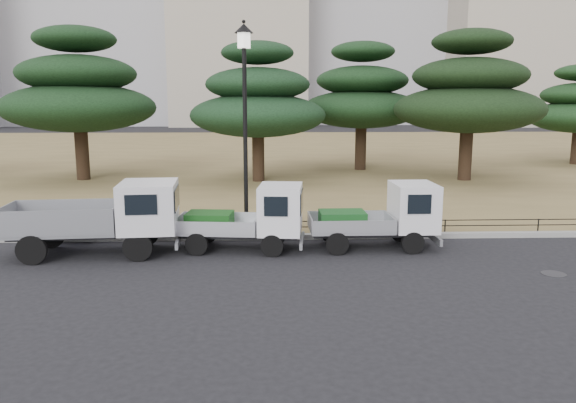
{
  "coord_description": "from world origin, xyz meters",
  "views": [
    {
      "loc": [
        -0.63,
        -14.34,
        4.26
      ],
      "look_at": [
        0.0,
        2.0,
        1.3
      ],
      "focal_mm": 35.0,
      "sensor_mm": 36.0,
      "label": 1
    }
  ],
  "objects_px": {
    "truck_kei_rear": "(383,216)",
    "street_lamp": "(245,94)",
    "truck_kei_front": "(250,218)",
    "tarp_pile": "(76,222)",
    "truck_large": "(104,215)"
  },
  "relations": [
    {
      "from": "truck_kei_front",
      "to": "street_lamp",
      "type": "height_order",
      "value": "street_lamp"
    },
    {
      "from": "truck_kei_rear",
      "to": "street_lamp",
      "type": "bearing_deg",
      "value": 159.64
    },
    {
      "from": "truck_kei_front",
      "to": "truck_kei_rear",
      "type": "relative_size",
      "value": 1.02
    },
    {
      "from": "street_lamp",
      "to": "tarp_pile",
      "type": "xyz_separation_m",
      "value": [
        -5.26,
        -0.03,
        -3.89
      ]
    },
    {
      "from": "truck_large",
      "to": "truck_kei_rear",
      "type": "height_order",
      "value": "truck_large"
    },
    {
      "from": "truck_large",
      "to": "street_lamp",
      "type": "xyz_separation_m",
      "value": [
        3.89,
        1.8,
        3.31
      ]
    },
    {
      "from": "truck_kei_front",
      "to": "truck_large",
      "type": "bearing_deg",
      "value": -169.57
    },
    {
      "from": "truck_kei_front",
      "to": "street_lamp",
      "type": "xyz_separation_m",
      "value": [
        -0.16,
        1.49,
        3.49
      ]
    },
    {
      "from": "truck_kei_front",
      "to": "street_lamp",
      "type": "relative_size",
      "value": 0.59
    },
    {
      "from": "truck_kei_front",
      "to": "tarp_pile",
      "type": "height_order",
      "value": "truck_kei_front"
    },
    {
      "from": "truck_kei_rear",
      "to": "street_lamp",
      "type": "height_order",
      "value": "street_lamp"
    },
    {
      "from": "truck_kei_front",
      "to": "truck_kei_rear",
      "type": "height_order",
      "value": "truck_kei_rear"
    },
    {
      "from": "truck_kei_rear",
      "to": "street_lamp",
      "type": "xyz_separation_m",
      "value": [
        -4.0,
        1.42,
        3.49
      ]
    },
    {
      "from": "truck_large",
      "to": "tarp_pile",
      "type": "xyz_separation_m",
      "value": [
        -1.37,
        1.77,
        -0.58
      ]
    },
    {
      "from": "street_lamp",
      "to": "tarp_pile",
      "type": "relative_size",
      "value": 4.06
    }
  ]
}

